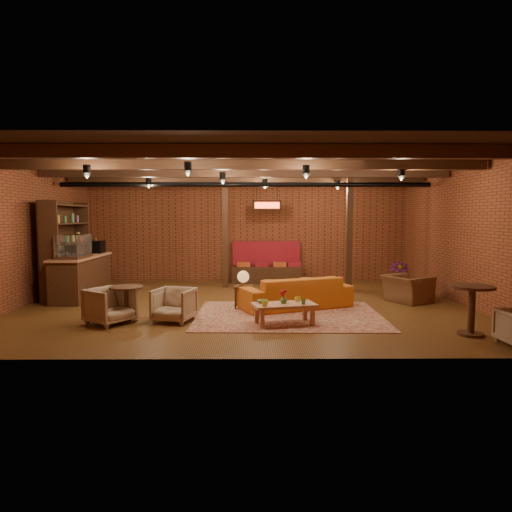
{
  "coord_description": "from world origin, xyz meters",
  "views": [
    {
      "loc": [
        0.16,
        -10.35,
        2.03
      ],
      "look_at": [
        0.25,
        0.2,
        1.11
      ],
      "focal_mm": 32.0,
      "sensor_mm": 36.0,
      "label": 1
    }
  ],
  "objects_px": {
    "coffee_table": "(284,306)",
    "sofa": "(296,292)",
    "armchair_b": "(174,303)",
    "armchair_right": "(407,284)",
    "side_table_lamp": "(243,280)",
    "round_table_right": "(472,302)",
    "plant_tall": "(399,245)",
    "armchair_a": "(110,304)",
    "round_table_left": "(127,298)",
    "side_table_book": "(425,284)"
  },
  "relations": [
    {
      "from": "sofa",
      "to": "armchair_right",
      "type": "height_order",
      "value": "armchair_right"
    },
    {
      "from": "side_table_lamp",
      "to": "armchair_a",
      "type": "height_order",
      "value": "side_table_lamp"
    },
    {
      "from": "armchair_right",
      "to": "side_table_book",
      "type": "bearing_deg",
      "value": -90.07
    },
    {
      "from": "side_table_lamp",
      "to": "round_table_right",
      "type": "height_order",
      "value": "round_table_right"
    },
    {
      "from": "round_table_left",
      "to": "side_table_book",
      "type": "distance_m",
      "value": 6.97
    },
    {
      "from": "armchair_b",
      "to": "plant_tall",
      "type": "relative_size",
      "value": 0.28
    },
    {
      "from": "side_table_lamp",
      "to": "round_table_right",
      "type": "distance_m",
      "value": 4.6
    },
    {
      "from": "side_table_lamp",
      "to": "plant_tall",
      "type": "bearing_deg",
      "value": 20.11
    },
    {
      "from": "sofa",
      "to": "armchair_a",
      "type": "xyz_separation_m",
      "value": [
        -3.65,
        -1.43,
        0.03
      ]
    },
    {
      "from": "round_table_right",
      "to": "sofa",
      "type": "bearing_deg",
      "value": 140.23
    },
    {
      "from": "armchair_b",
      "to": "round_table_right",
      "type": "distance_m",
      "value": 5.36
    },
    {
      "from": "sofa",
      "to": "armchair_b",
      "type": "xyz_separation_m",
      "value": [
        -2.47,
        -1.27,
        0.01
      ]
    },
    {
      "from": "coffee_table",
      "to": "side_table_book",
      "type": "height_order",
      "value": "coffee_table"
    },
    {
      "from": "armchair_b",
      "to": "armchair_right",
      "type": "xyz_separation_m",
      "value": [
        5.18,
        1.97,
        0.07
      ]
    },
    {
      "from": "round_table_right",
      "to": "plant_tall",
      "type": "xyz_separation_m",
      "value": [
        -0.03,
        3.8,
        0.73
      ]
    },
    {
      "from": "armchair_right",
      "to": "plant_tall",
      "type": "xyz_separation_m",
      "value": [
        0.04,
        0.79,
        0.87
      ]
    },
    {
      "from": "coffee_table",
      "to": "plant_tall",
      "type": "height_order",
      "value": "plant_tall"
    },
    {
      "from": "sofa",
      "to": "coffee_table",
      "type": "relative_size",
      "value": 1.92
    },
    {
      "from": "side_table_lamp",
      "to": "plant_tall",
      "type": "distance_m",
      "value": 4.22
    },
    {
      "from": "sofa",
      "to": "side_table_book",
      "type": "distance_m",
      "value": 3.37
    },
    {
      "from": "side_table_lamp",
      "to": "side_table_book",
      "type": "height_order",
      "value": "side_table_lamp"
    },
    {
      "from": "coffee_table",
      "to": "round_table_left",
      "type": "bearing_deg",
      "value": 174.85
    },
    {
      "from": "coffee_table",
      "to": "side_table_lamp",
      "type": "relative_size",
      "value": 1.52
    },
    {
      "from": "round_table_left",
      "to": "armchair_a",
      "type": "xyz_separation_m",
      "value": [
        -0.27,
        -0.17,
        -0.08
      ]
    },
    {
      "from": "side_table_lamp",
      "to": "armchair_a",
      "type": "bearing_deg",
      "value": -149.31
    },
    {
      "from": "coffee_table",
      "to": "round_table_left",
      "type": "height_order",
      "value": "round_table_left"
    },
    {
      "from": "plant_tall",
      "to": "round_table_right",
      "type": "bearing_deg",
      "value": -89.57
    },
    {
      "from": "armchair_b",
      "to": "armchair_right",
      "type": "height_order",
      "value": "armchair_right"
    },
    {
      "from": "side_table_book",
      "to": "side_table_lamp",
      "type": "bearing_deg",
      "value": -168.19
    },
    {
      "from": "sofa",
      "to": "armchair_b",
      "type": "relative_size",
      "value": 3.37
    },
    {
      "from": "sofa",
      "to": "side_table_lamp",
      "type": "bearing_deg",
      "value": -24.51
    },
    {
      "from": "sofa",
      "to": "round_table_right",
      "type": "bearing_deg",
      "value": 118.18
    },
    {
      "from": "armchair_b",
      "to": "round_table_right",
      "type": "xyz_separation_m",
      "value": [
        5.25,
        -1.05,
        0.21
      ]
    },
    {
      "from": "armchair_b",
      "to": "round_table_left",
      "type": "bearing_deg",
      "value": -165.66
    },
    {
      "from": "sofa",
      "to": "round_table_left",
      "type": "distance_m",
      "value": 3.61
    },
    {
      "from": "side_table_book",
      "to": "armchair_b",
      "type": "bearing_deg",
      "value": -158.54
    },
    {
      "from": "armchair_right",
      "to": "sofa",
      "type": "bearing_deg",
      "value": 76.51
    },
    {
      "from": "sofa",
      "to": "coffee_table",
      "type": "distance_m",
      "value": 1.57
    },
    {
      "from": "sofa",
      "to": "armchair_b",
      "type": "height_order",
      "value": "armchair_b"
    },
    {
      "from": "round_table_left",
      "to": "plant_tall",
      "type": "relative_size",
      "value": 0.26
    },
    {
      "from": "armchair_a",
      "to": "round_table_right",
      "type": "distance_m",
      "value": 6.5
    },
    {
      "from": "side_table_lamp",
      "to": "round_table_left",
      "type": "xyz_separation_m",
      "value": [
        -2.22,
        -1.3,
        -0.17
      ]
    },
    {
      "from": "round_table_left",
      "to": "plant_tall",
      "type": "distance_m",
      "value": 6.77
    },
    {
      "from": "armchair_a",
      "to": "plant_tall",
      "type": "relative_size",
      "value": 0.29
    },
    {
      "from": "round_table_right",
      "to": "armchair_b",
      "type": "bearing_deg",
      "value": 168.74
    },
    {
      "from": "side_table_lamp",
      "to": "armchair_b",
      "type": "bearing_deg",
      "value": -134.72
    },
    {
      "from": "coffee_table",
      "to": "round_table_right",
      "type": "relative_size",
      "value": 1.47
    },
    {
      "from": "round_table_left",
      "to": "armchair_right",
      "type": "bearing_deg",
      "value": 17.74
    },
    {
      "from": "side_table_lamp",
      "to": "armchair_a",
      "type": "relative_size",
      "value": 1.09
    },
    {
      "from": "coffee_table",
      "to": "sofa",
      "type": "bearing_deg",
      "value": 76.35
    }
  ]
}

